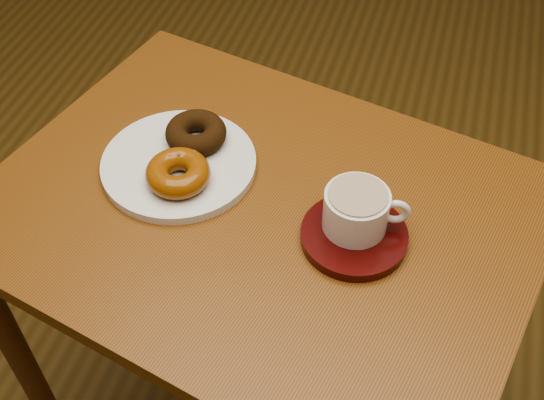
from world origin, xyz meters
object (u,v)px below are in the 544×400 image
(cafe_table, at_px, (261,256))
(saucer, at_px, (354,236))
(donut_plate, at_px, (179,164))
(coffee_cup, at_px, (357,210))

(cafe_table, distance_m, saucer, 0.21)
(saucer, bearing_deg, donut_plate, 167.05)
(cafe_table, bearing_deg, donut_plate, 176.95)
(donut_plate, distance_m, saucer, 0.32)
(cafe_table, relative_size, saucer, 6.07)
(cafe_table, distance_m, coffee_cup, 0.24)
(donut_plate, relative_size, coffee_cup, 2.00)
(saucer, bearing_deg, coffee_cup, 97.38)
(donut_plate, bearing_deg, saucer, -12.95)
(cafe_table, xyz_separation_m, donut_plate, (-0.16, 0.05, 0.14))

